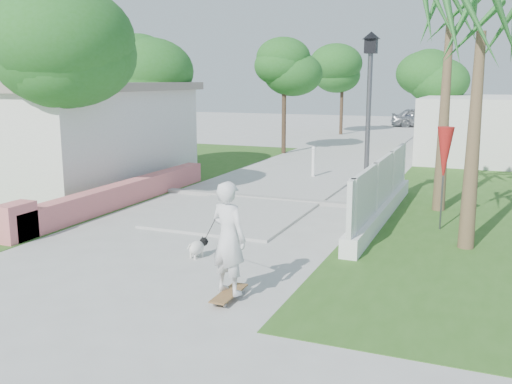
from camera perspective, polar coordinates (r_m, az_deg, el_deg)
The scene contains 21 objects.
ground at distance 10.77m, azimuth -10.84°, elevation -6.92°, with size 90.00×90.00×0.00m, color #B7B7B2.
path_strip at distance 29.29m, azimuth 10.97°, elevation 4.53°, with size 3.20×36.00×0.06m, color #B7B7B2.
curb at distance 15.95m, azimuth 0.93°, elevation -0.63°, with size 6.50×0.25×0.10m, color #999993.
grass_left at distance 21.10m, azimuth -15.02°, elevation 1.77°, with size 8.00×20.00×0.01m, color #305C1D.
pink_wall at distance 15.35m, azimuth -14.03°, elevation -0.43°, with size 0.45×8.20×0.80m.
house_left at distance 20.03m, azimuth -21.01°, elevation 5.64°, with size 8.40×7.40×3.23m.
lattice_fence at distance 14.01m, azimuth 12.49°, elevation -0.48°, with size 0.35×7.00×1.50m.
building_right at distance 26.62m, azimuth 23.02°, elevation 5.95°, with size 6.00×8.00×2.60m, color silver.
street_lamp at distance 14.34m, azimuth 11.17°, elevation 7.43°, with size 0.44×0.44×4.44m.
bollard at distance 19.52m, azimuth 5.76°, elevation 3.08°, with size 0.14×0.14×1.09m.
patio_umbrella at distance 13.17m, azimuth 18.33°, elevation 3.53°, with size 0.36×0.36×2.30m.
tree_left_near at distance 15.36m, azimuth -19.59°, elevation 12.45°, with size 3.60×3.60×5.28m.
tree_left_mid at distance 20.35m, azimuth -11.21°, elevation 11.48°, with size 3.20×3.20×4.85m.
tree_path_left at distance 26.01m, azimuth 2.88°, elevation 12.28°, with size 3.40×3.40×5.23m.
tree_path_right at distance 28.63m, azimuth 17.67°, elevation 11.02°, with size 3.00×3.00×4.79m.
tree_path_far at distance 35.55m, azimuth 8.67°, elevation 11.86°, with size 3.20×3.20×5.17m.
palm_far at distance 15.13m, azimuth 18.79°, elevation 15.05°, with size 1.80×1.80×5.30m.
palm_near at distance 11.77m, azimuth 21.53°, elevation 13.56°, with size 1.80×1.80×4.70m.
skateboarder at distance 9.60m, azimuth -4.55°, elevation -4.11°, with size 1.81×2.32×1.84m.
dog at distance 10.87m, azimuth -5.85°, elevation -5.48°, with size 0.36×0.53×0.38m.
parked_car at distance 41.87m, azimuth 16.19°, elevation 7.15°, with size 1.66×4.12×1.40m, color #AAACB2.
Camera 1 is at (5.67, -8.55, 3.31)m, focal length 40.00 mm.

